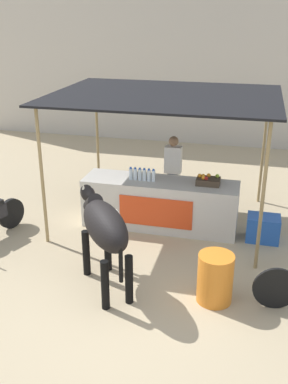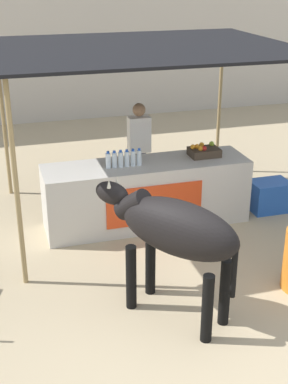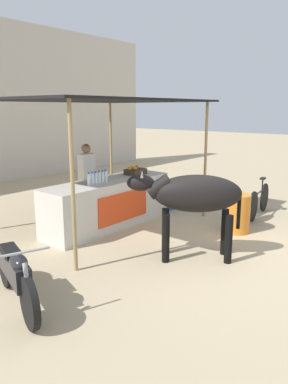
% 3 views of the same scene
% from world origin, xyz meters
% --- Properties ---
extents(ground_plane, '(60.00, 60.00, 0.00)m').
position_xyz_m(ground_plane, '(0.00, 0.00, 0.00)').
color(ground_plane, tan).
extents(building_wall_far, '(16.00, 0.50, 5.15)m').
position_xyz_m(building_wall_far, '(0.00, 8.49, 2.58)').
color(building_wall_far, beige).
rests_on(building_wall_far, ground).
extents(stall_counter, '(3.00, 0.82, 0.96)m').
position_xyz_m(stall_counter, '(0.00, 2.20, 0.48)').
color(stall_counter, beige).
rests_on(stall_counter, ground).
extents(stall_awning, '(4.20, 3.20, 2.56)m').
position_xyz_m(stall_awning, '(0.00, 2.50, 2.46)').
color(stall_awning, black).
rests_on(stall_awning, ground).
extents(water_bottle_row, '(0.52, 0.07, 0.25)m').
position_xyz_m(water_bottle_row, '(-0.35, 2.15, 1.07)').
color(water_bottle_row, silver).
rests_on(water_bottle_row, stall_counter).
extents(fruit_crate, '(0.44, 0.32, 0.18)m').
position_xyz_m(fruit_crate, '(0.90, 2.25, 1.03)').
color(fruit_crate, '#3F3326').
rests_on(fruit_crate, stall_counter).
extents(vendor_behind_counter, '(0.34, 0.22, 1.65)m').
position_xyz_m(vendor_behind_counter, '(0.10, 2.95, 0.85)').
color(vendor_behind_counter, '#383842').
rests_on(vendor_behind_counter, ground).
extents(cooler_box, '(0.60, 0.44, 0.48)m').
position_xyz_m(cooler_box, '(1.99, 2.10, 0.24)').
color(cooler_box, blue).
rests_on(cooler_box, ground).
extents(water_barrel, '(0.53, 0.53, 0.76)m').
position_xyz_m(water_barrel, '(1.31, -0.01, 0.38)').
color(water_barrel, orange).
rests_on(water_barrel, ground).
extents(cow, '(1.38, 1.67, 1.44)m').
position_xyz_m(cow, '(-0.37, -0.03, 1.03)').
color(cow, black).
rests_on(cow, ground).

